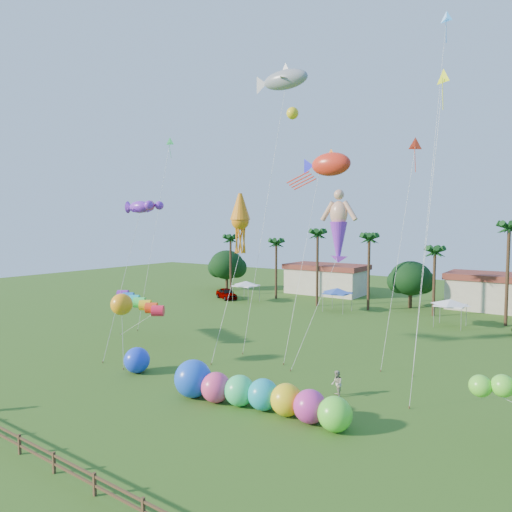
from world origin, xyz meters
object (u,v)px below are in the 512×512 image
Objects in this scene: blue_ball at (137,360)px; car_a at (227,294)px; caterpillar_inflatable at (251,393)px; spectator_b at (337,384)px.

car_a is at bearing 117.43° from blue_ball.
spectator_b is at bearing 49.65° from caterpillar_inflatable.
blue_ball is at bearing -108.13° from spectator_b.
blue_ball is at bearing -123.52° from car_a.
caterpillar_inflatable is (-3.43, -4.91, 0.17)m from spectator_b.
car_a is 34.74m from blue_ball.
car_a is at bearing 125.36° from caterpillar_inflatable.
blue_ball is (-11.12, 0.60, -0.05)m from caterpillar_inflatable.
spectator_b is at bearing -101.92° from car_a.
car_a is 41.53m from caterpillar_inflatable.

